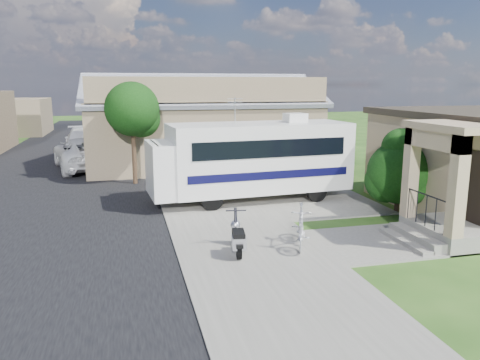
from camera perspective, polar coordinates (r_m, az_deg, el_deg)
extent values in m
plane|color=#1F4412|center=(13.78, 4.56, -7.23)|extent=(120.00, 120.00, 0.00)
cube|color=black|center=(23.03, -21.93, -0.36)|extent=(9.00, 80.00, 0.02)
cube|color=slate|center=(23.01, -5.72, 0.47)|extent=(4.00, 80.00, 0.06)
cube|color=slate|center=(18.33, 4.57, -2.39)|extent=(7.00, 6.00, 0.05)
cube|color=slate|center=(14.15, 17.58, -7.15)|extent=(4.00, 3.00, 0.05)
cube|color=black|center=(18.10, 18.55, 2.28)|extent=(0.04, 1.10, 1.20)
cube|color=black|center=(14.97, 26.67, -0.78)|extent=(0.04, 0.95, 2.10)
cube|color=slate|center=(14.79, 23.90, -5.88)|extent=(1.60, 2.40, 0.50)
cube|color=slate|center=(14.24, 20.67, -6.66)|extent=(0.40, 2.16, 0.32)
cube|color=slate|center=(14.07, 19.46, -7.13)|extent=(0.35, 2.16, 0.16)
cube|color=tan|center=(14.87, 20.10, 0.85)|extent=(0.35, 0.35, 2.70)
cube|color=tan|center=(13.25, 25.01, -0.77)|extent=(0.35, 0.35, 2.70)
cube|color=tan|center=(13.89, 22.76, 4.54)|extent=(0.35, 2.40, 0.50)
cube|color=tan|center=(14.36, 25.53, 5.92)|extent=(2.10, 2.70, 0.20)
cylinder|color=black|center=(14.06, 21.86, -1.73)|extent=(0.04, 1.70, 0.04)
cube|color=#756449|center=(26.82, -4.92, 5.88)|extent=(12.00, 8.00, 3.60)
cube|color=slate|center=(24.72, -4.26, 10.87)|extent=(12.50, 4.40, 1.78)
cube|color=slate|center=(28.67, -5.64, 10.93)|extent=(12.50, 4.40, 1.78)
cube|color=slate|center=(26.70, -5.03, 12.40)|extent=(12.50, 0.50, 0.22)
cube|color=#756449|center=(22.85, -3.44, 10.82)|extent=(11.76, 0.20, 1.30)
cube|color=#756449|center=(47.69, -27.23, 6.87)|extent=(8.00, 7.00, 3.20)
cylinder|color=black|center=(21.55, -12.81, 3.65)|extent=(0.20, 0.20, 3.15)
sphere|color=black|center=(21.39, -13.03, 8.43)|extent=(2.40, 2.40, 2.40)
sphere|color=black|center=(21.63, -11.92, 7.31)|extent=(1.68, 1.68, 1.68)
cylinder|color=black|center=(31.49, -13.26, 6.16)|extent=(0.20, 0.20, 3.29)
sphere|color=black|center=(31.38, -13.42, 9.58)|extent=(2.40, 2.40, 2.40)
sphere|color=black|center=(31.60, -12.65, 8.77)|extent=(1.68, 1.68, 1.68)
cylinder|color=black|center=(40.47, -13.46, 7.08)|extent=(0.20, 0.20, 3.01)
sphere|color=black|center=(40.38, -13.58, 9.52)|extent=(2.40, 2.40, 2.40)
sphere|color=black|center=(40.60, -12.98, 8.94)|extent=(1.68, 1.68, 1.68)
cube|color=silver|center=(18.02, 2.38, 2.89)|extent=(7.04, 2.97, 2.55)
cube|color=silver|center=(17.11, -9.72, 1.27)|extent=(0.96, 2.39, 1.96)
cube|color=black|center=(17.00, -10.37, 3.02)|extent=(0.22, 2.09, 0.88)
cube|color=black|center=(16.81, 3.89, 3.83)|extent=(5.83, 0.48, 0.64)
cube|color=black|center=(19.12, 1.07, 4.78)|extent=(5.83, 0.48, 0.64)
cube|color=black|center=(16.97, 3.84, 0.58)|extent=(6.17, 0.49, 0.29)
cube|color=black|center=(19.25, 1.07, 1.91)|extent=(6.17, 0.49, 0.29)
cube|color=silver|center=(18.43, 6.74, 7.56)|extent=(0.84, 0.75, 0.34)
cylinder|color=#B3B4BC|center=(17.52, -0.61, 8.46)|extent=(0.04, 0.04, 0.98)
cylinder|color=black|center=(16.60, -3.46, -2.37)|extent=(0.80, 0.33, 0.79)
cylinder|color=black|center=(18.64, -5.17, -0.85)|extent=(0.80, 0.33, 0.79)
cylinder|color=black|center=(18.07, 9.28, -1.35)|extent=(0.80, 0.33, 0.79)
cylinder|color=black|center=(19.96, 6.43, -0.05)|extent=(0.80, 0.33, 0.79)
cylinder|color=black|center=(17.41, 18.62, -2.32)|extent=(0.18, 0.18, 0.88)
sphere|color=black|center=(17.21, 18.83, 0.89)|extent=(2.20, 2.20, 2.20)
sphere|color=black|center=(17.65, 19.55, 2.54)|extent=(1.76, 1.76, 1.76)
sphere|color=black|center=(17.28, 17.44, -0.10)|extent=(1.54, 1.54, 1.54)
sphere|color=black|center=(17.14, 19.94, -0.73)|extent=(1.32, 1.32, 1.32)
sphere|color=black|center=(17.08, 19.02, 3.79)|extent=(1.32, 1.32, 1.32)
cylinder|color=black|center=(12.03, -0.12, -8.60)|extent=(0.19, 0.46, 0.45)
cylinder|color=black|center=(13.08, -0.55, -6.92)|extent=(0.19, 0.46, 0.45)
cube|color=#B3B4BC|center=(12.49, -0.32, -7.54)|extent=(0.39, 0.60, 0.08)
cube|color=#B3B4BC|center=(12.06, -0.16, -7.53)|extent=(0.43, 0.61, 0.30)
cube|color=black|center=(12.04, -0.18, -6.53)|extent=(0.39, 0.65, 0.12)
cube|color=black|center=(11.83, -0.05, -8.02)|extent=(0.21, 0.23, 0.10)
cylinder|color=black|center=(12.89, -0.53, -5.31)|extent=(0.13, 0.35, 0.85)
sphere|color=#B3B4BC|center=(12.98, -0.55, -5.52)|extent=(0.28, 0.28, 0.28)
sphere|color=black|center=(13.06, -0.58, -5.41)|extent=(0.12, 0.12, 0.12)
cylinder|color=black|center=(12.71, -0.50, -3.75)|extent=(0.56, 0.12, 0.04)
cube|color=black|center=(13.05, -0.55, -6.41)|extent=(0.18, 0.30, 0.06)
imported|color=#B3B4BC|center=(13.00, 7.42, -5.82)|extent=(1.19, 1.96, 1.14)
imported|color=silver|center=(26.29, -18.36, 3.12)|extent=(3.99, 6.52, 1.69)
imported|color=silver|center=(32.21, -18.43, 4.55)|extent=(2.91, 5.98, 1.68)
cylinder|color=#125D22|center=(15.00, 19.07, -5.96)|extent=(0.36, 0.36, 0.16)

